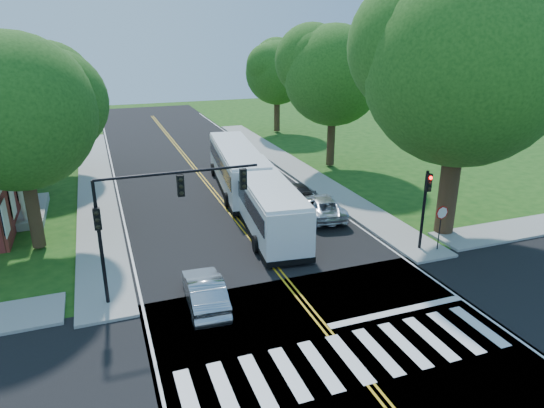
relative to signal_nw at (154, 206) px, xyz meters
name	(u,v)px	position (x,y,z in m)	size (l,w,h in m)	color
ground	(343,351)	(5.86, -6.43, -4.38)	(140.00, 140.00, 0.00)	#164611
road	(222,202)	(5.86, 11.57, -4.37)	(14.00, 96.00, 0.01)	black
cross_road	(343,351)	(5.86, -6.43, -4.37)	(60.00, 12.00, 0.01)	black
center_line	(209,186)	(5.86, 15.57, -4.36)	(0.36, 70.00, 0.01)	gold
edge_line_w	(118,196)	(-0.94, 15.57, -4.36)	(0.12, 70.00, 0.01)	silver
edge_line_e	(290,177)	(12.66, 15.57, -4.36)	(0.12, 70.00, 0.01)	silver
crosswalk	(349,358)	(5.86, -6.93, -4.36)	(12.60, 3.00, 0.01)	silver
stop_bar	(397,311)	(9.36, -4.83, -4.36)	(6.60, 0.40, 0.01)	silver
sidewalk_nw	(96,185)	(-2.44, 18.57, -4.30)	(2.60, 40.00, 0.15)	gray
sidewalk_ne	(293,166)	(14.16, 18.57, -4.30)	(2.60, 40.00, 0.15)	gray
tree_ne_big	(464,67)	(16.86, 1.57, 5.24)	(10.80, 10.80, 14.91)	#372616
tree_west_near	(16,113)	(-5.64, 7.57, 3.15)	(8.00, 8.00, 11.40)	#372616
tree_west_far	(48,89)	(-5.14, 23.57, 2.62)	(7.60, 7.60, 10.67)	#372616
tree_east_mid	(334,76)	(17.36, 17.57, 3.48)	(8.40, 8.40, 11.93)	#372616
tree_east_far	(277,73)	(18.36, 33.57, 2.48)	(7.20, 7.20, 10.34)	#372616
signal_nw	(154,206)	(0.00, 0.00, 0.00)	(7.15, 0.46, 5.66)	black
signal_ne	(425,200)	(14.06, 0.01, -1.41)	(0.30, 0.46, 4.40)	black
stop_sign	(441,217)	(14.86, -0.45, -2.35)	(0.76, 0.08, 2.53)	black
bus_lead	(264,200)	(7.21, 6.42, -2.73)	(3.88, 12.23, 3.11)	silver
bus_follow	(237,167)	(7.76, 14.12, -2.65)	(4.23, 12.79, 3.25)	silver
hatchback	(205,291)	(1.67, -1.51, -3.64)	(1.53, 4.40, 1.45)	#A3A5AA
suv	(321,206)	(11.16, 6.59, -3.66)	(2.34, 5.07, 1.41)	silver
dark_sedan	(297,191)	(11.14, 10.49, -3.80)	(1.57, 3.87, 1.12)	black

